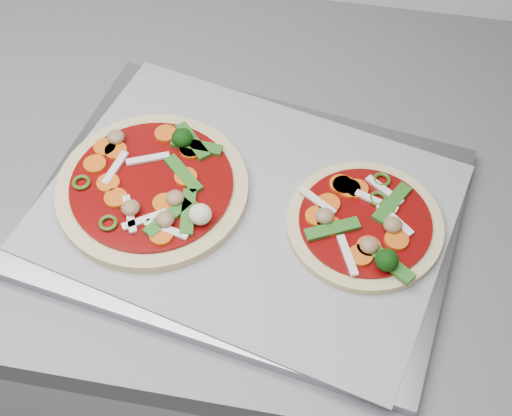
# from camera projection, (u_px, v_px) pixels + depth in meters

# --- Properties ---
(baking_tray) EXTENTS (0.49, 0.39, 0.01)m
(baking_tray) POSITION_uv_depth(u_px,v_px,m) (247.00, 211.00, 0.78)
(baking_tray) COLOR gray
(baking_tray) RESTS_ON countertop
(parchment) EXTENTS (0.48, 0.40, 0.00)m
(parchment) POSITION_uv_depth(u_px,v_px,m) (247.00, 206.00, 0.77)
(parchment) COLOR gray
(parchment) RESTS_ON baking_tray
(pizza_left) EXTENTS (0.22, 0.22, 0.04)m
(pizza_left) POSITION_uv_depth(u_px,v_px,m) (154.00, 186.00, 0.77)
(pizza_left) COLOR #E2BF86
(pizza_left) RESTS_ON parchment
(pizza_right) EXTENTS (0.19, 0.19, 0.03)m
(pizza_right) POSITION_uv_depth(u_px,v_px,m) (365.00, 224.00, 0.74)
(pizza_right) COLOR #E2BF86
(pizza_right) RESTS_ON parchment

